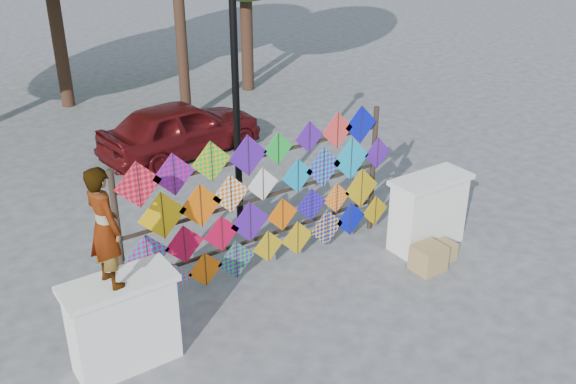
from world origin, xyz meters
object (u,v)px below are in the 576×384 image
Objects in this scene: lamppost at (236,86)px; vendor_woman at (104,227)px; kite_rack at (267,200)px; sedan at (181,128)px.

vendor_woman is at bearing -144.34° from lamppost.
kite_rack is 3.21× the size of vendor_woman.
kite_rack is 1.95m from lamppost.
sedan is (0.98, 5.16, -0.58)m from kite_rack.
sedan is at bearing 79.19° from kite_rack.
kite_rack is 5.28m from sedan.
lamppost is at bearing -63.99° from vendor_woman.
vendor_woman is (-2.84, -0.93, 0.82)m from kite_rack.
vendor_woman is 0.34× the size of lamppost.
lamppost is at bearing 79.69° from kite_rack.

